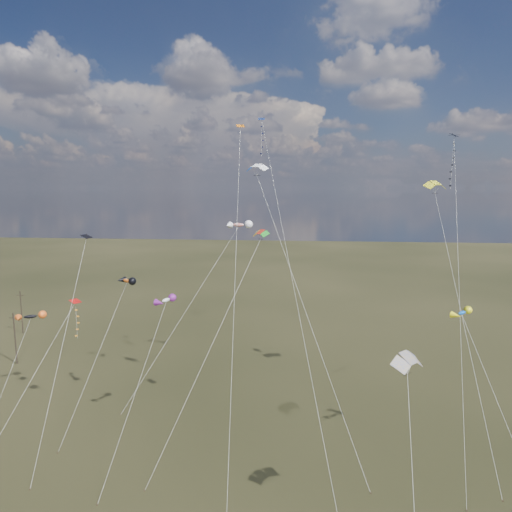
# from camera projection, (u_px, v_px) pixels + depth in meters

# --- Properties ---
(utility_pole_near) EXTENTS (1.40, 0.20, 8.00)m
(utility_pole_near) POSITION_uv_depth(u_px,v_px,m) (15.00, 338.00, 69.12)
(utility_pole_near) COLOR black
(utility_pole_near) RESTS_ON ground
(utility_pole_far) EXTENTS (1.40, 0.20, 8.00)m
(utility_pole_far) POSITION_uv_depth(u_px,v_px,m) (21.00, 312.00, 83.70)
(utility_pole_far) COLOR black
(utility_pole_far) RESTS_ON ground
(diamond_black_high) EXTENTS (3.80, 20.21, 32.77)m
(diamond_black_high) POSITION_uv_depth(u_px,v_px,m) (453.00, 176.00, 51.52)
(diamond_black_high) COLOR black
(diamond_black_high) RESTS_ON ground
(diamond_navy_tall) EXTENTS (9.00, 24.80, 35.35)m
(diamond_navy_tall) POSITION_uv_depth(u_px,v_px,m) (266.00, 158.00, 55.61)
(diamond_navy_tall) COLOR #12214F
(diamond_navy_tall) RESTS_ON ground
(diamond_black_mid) EXTENTS (1.42, 12.27, 21.65)m
(diamond_black_mid) POSITION_uv_depth(u_px,v_px,m) (74.00, 291.00, 46.66)
(diamond_black_mid) COLOR black
(diamond_black_mid) RESTS_ON ground
(diamond_red_low) EXTENTS (5.66, 11.25, 14.11)m
(diamond_red_low) POSITION_uv_depth(u_px,v_px,m) (73.00, 324.00, 51.36)
(diamond_red_low) COLOR red
(diamond_red_low) RESTS_ON ground
(diamond_orange_center) EXTENTS (1.71, 18.36, 33.43)m
(diamond_orange_center) POSITION_uv_depth(u_px,v_px,m) (237.00, 227.00, 45.16)
(diamond_orange_center) COLOR #D4670A
(diamond_orange_center) RESTS_ON ground
(parafoil_yellow) EXTENTS (3.45, 20.08, 27.88)m
(parafoil_yellow) POSITION_uv_depth(u_px,v_px,m) (436.00, 184.00, 53.63)
(parafoil_yellow) COLOR gold
(parafoil_yellow) RESTS_ON ground
(parafoil_blue_white) EXTENTS (12.89, 15.09, 29.67)m
(parafoil_blue_white) POSITION_uv_depth(u_px,v_px,m) (257.00, 167.00, 50.58)
(parafoil_blue_white) COLOR blue
(parafoil_blue_white) RESTS_ON ground
(parafoil_striped) EXTENTS (3.00, 10.15, 15.51)m
(parafoil_striped) POSITION_uv_depth(u_px,v_px,m) (408.00, 358.00, 31.99)
(parafoil_striped) COLOR gold
(parafoil_striped) RESTS_ON ground
(parafoil_tricolor) EXTENTS (10.28, 12.57, 22.54)m
(parafoil_tricolor) POSITION_uv_depth(u_px,v_px,m) (260.00, 234.00, 47.51)
(parafoil_tricolor) COLOR yellow
(parafoil_tricolor) RESTS_ON ground
(novelty_black_orange) EXTENTS (3.28, 9.22, 11.01)m
(novelty_black_orange) POSITION_uv_depth(u_px,v_px,m) (30.00, 317.00, 57.80)
(novelty_black_orange) COLOR black
(novelty_black_orange) RESTS_ON ground
(novelty_orange_black) EXTENTS (5.35, 11.66, 16.35)m
(novelty_orange_black) POSITION_uv_depth(u_px,v_px,m) (126.00, 281.00, 53.46)
(novelty_orange_black) COLOR orange
(novelty_orange_black) RESTS_ON ground
(novelty_white_purple) EXTENTS (3.80, 12.92, 15.47)m
(novelty_white_purple) POSITION_uv_depth(u_px,v_px,m) (166.00, 301.00, 47.47)
(novelty_white_purple) COLOR white
(novelty_white_purple) RESTS_ON ground
(novelty_redwhite_stripe) EXTENTS (13.95, 16.08, 22.11)m
(novelty_redwhite_stripe) POSITION_uv_depth(u_px,v_px,m) (238.00, 225.00, 64.21)
(novelty_redwhite_stripe) COLOR red
(novelty_redwhite_stripe) RESTS_ON ground
(novelty_blue_yellow) EXTENTS (4.91, 14.04, 15.36)m
(novelty_blue_yellow) POSITION_uv_depth(u_px,v_px,m) (463.00, 314.00, 42.98)
(novelty_blue_yellow) COLOR blue
(novelty_blue_yellow) RESTS_ON ground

